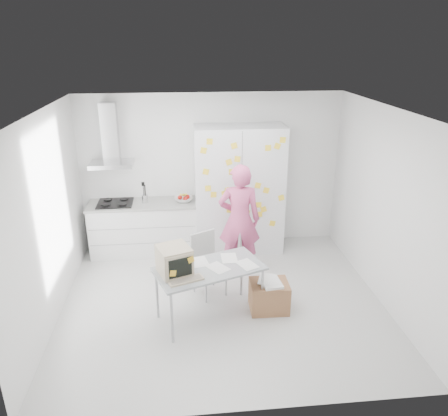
{
  "coord_description": "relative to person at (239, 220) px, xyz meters",
  "views": [
    {
      "loc": [
        -0.53,
        -5.33,
        3.53
      ],
      "look_at": [
        0.09,
        0.64,
        1.18
      ],
      "focal_mm": 35.0,
      "sensor_mm": 36.0,
      "label": 1
    }
  ],
  "objects": [
    {
      "name": "chair",
      "position": [
        -0.55,
        -0.57,
        -0.37
      ],
      "size": [
        0.57,
        0.57,
        0.93
      ],
      "rotation": [
        0.0,
        0.0,
        0.49
      ],
      "color": "#A9A8A6",
      "rests_on": "ground"
    },
    {
      "name": "tall_cabinet",
      "position": [
        0.1,
        0.82,
        0.21
      ],
      "size": [
        1.5,
        0.68,
        2.2
      ],
      "color": "silver",
      "rests_on": "ground"
    },
    {
      "name": "desk",
      "position": [
        -0.83,
        -1.27,
        -0.05
      ],
      "size": [
        1.55,
        1.14,
        1.11
      ],
      "rotation": [
        0.0,
        0.0,
        0.36
      ],
      "color": "gray",
      "rests_on": "ground"
    },
    {
      "name": "range_hood",
      "position": [
        -2.0,
        0.98,
        1.06
      ],
      "size": [
        0.7,
        0.48,
        1.01
      ],
      "color": "silver",
      "rests_on": "walls"
    },
    {
      "name": "floor",
      "position": [
        -0.35,
        -0.85,
        -0.9
      ],
      "size": [
        4.5,
        4.0,
        0.02
      ],
      "primitive_type": "cube",
      "color": "silver",
      "rests_on": "ground"
    },
    {
      "name": "person",
      "position": [
        0.0,
        0.0,
        0.0
      ],
      "size": [
        0.69,
        0.5,
        1.79
      ],
      "primitive_type": "imported",
      "rotation": [
        0.0,
        0.0,
        3.03
      ],
      "color": "#CE5082",
      "rests_on": "ground"
    },
    {
      "name": "counter_run",
      "position": [
        -1.55,
        0.85,
        -0.42
      ],
      "size": [
        1.84,
        0.63,
        1.28
      ],
      "color": "white",
      "rests_on": "ground"
    },
    {
      "name": "walls",
      "position": [
        -0.35,
        -0.13,
        0.46
      ],
      "size": [
        4.52,
        4.01,
        2.7
      ],
      "color": "white",
      "rests_on": "ground"
    },
    {
      "name": "ceiling",
      "position": [
        -0.35,
        -0.85,
        1.81
      ],
      "size": [
        4.5,
        4.0,
        0.02
      ],
      "primitive_type": "cube",
      "color": "white",
      "rests_on": "walls"
    },
    {
      "name": "cardboard_box",
      "position": [
        0.27,
        -1.12,
        -0.68
      ],
      "size": [
        0.53,
        0.44,
        0.46
      ],
      "rotation": [
        0.0,
        0.0,
        -0.02
      ],
      "color": "#93643F",
      "rests_on": "ground"
    }
  ]
}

